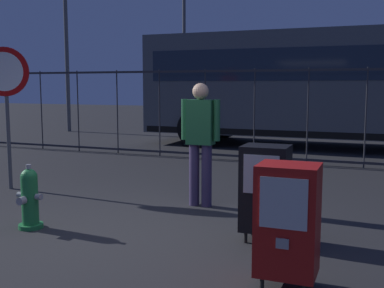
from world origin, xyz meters
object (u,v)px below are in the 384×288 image
bus_near (346,83)px  newspaper_box_primary (265,188)px  pedestrian (200,137)px  street_light_near_right (184,33)px  stop_sign (5,88)px  fire_hydrant (30,198)px  newspaper_box_secondary (288,220)px

bus_near → newspaper_box_primary: bearing=-91.9°
pedestrian → street_light_near_right: (-5.57, 12.83, 2.87)m
stop_sign → bus_near: (4.59, 7.12, 0.11)m
stop_sign → pedestrian: stop_sign is taller
fire_hydrant → street_light_near_right: (-4.11, 14.51, 3.47)m
newspaper_box_primary → bus_near: size_ratio=0.10×
newspaper_box_primary → pedestrian: pedestrian is taller
newspaper_box_secondary → stop_sign: (-4.78, 2.09, 1.03)m
fire_hydrant → newspaper_box_primary: 2.68m
bus_near → pedestrian: bearing=-101.5°
fire_hydrant → street_light_near_right: bearing=105.8°
stop_sign → bus_near: bus_near is taller
stop_sign → pedestrian: (3.19, 0.13, -0.65)m
newspaper_box_primary → pedestrian: bearing=135.6°
newspaper_box_secondary → bus_near: bus_near is taller
newspaper_box_primary → bus_near: 8.21m
stop_sign → bus_near: 8.47m
newspaper_box_primary → pedestrian: size_ratio=0.61×
newspaper_box_primary → street_light_near_right: (-6.72, 13.96, 3.25)m
fire_hydrant → newspaper_box_primary: size_ratio=0.73×
street_light_near_right → stop_sign: bearing=-79.6°
newspaper_box_primary → fire_hydrant: bearing=-168.0°
street_light_near_right → newspaper_box_secondary: bearing=-64.6°
newspaper_box_secondary → pedestrian: bearing=125.5°
fire_hydrant → street_light_near_right: 15.48m
newspaper_box_secondary → street_light_near_right: 16.97m
newspaper_box_secondary → stop_sign: stop_sign is taller
newspaper_box_primary → bus_near: bearing=88.3°
fire_hydrant → newspaper_box_secondary: size_ratio=0.73×
newspaper_box_secondary → bus_near: size_ratio=0.10×
fire_hydrant → newspaper_box_secondary: (3.05, -0.53, 0.22)m
bus_near → street_light_near_right: 9.33m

